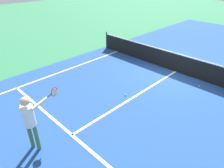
# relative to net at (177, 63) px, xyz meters

# --- Properties ---
(ground_plane) EXTENTS (60.00, 60.00, 0.00)m
(ground_plane) POSITION_rel_net_xyz_m (0.00, 0.00, -0.49)
(ground_plane) COLOR #337F51
(court_surface_inbounds) EXTENTS (10.62, 24.40, 0.00)m
(court_surface_inbounds) POSITION_rel_net_xyz_m (0.00, 0.00, -0.49)
(court_surface_inbounds) COLOR #234C93
(court_surface_inbounds) RESTS_ON ground_plane
(line_sideline_left) EXTENTS (0.10, 11.89, 0.01)m
(line_sideline_left) POSITION_rel_net_xyz_m (-4.11, -5.95, -0.49)
(line_sideline_left) COLOR white
(line_sideline_left) RESTS_ON ground_plane
(line_service_near) EXTENTS (8.22, 0.10, 0.01)m
(line_service_near) POSITION_rel_net_xyz_m (0.00, -6.40, -0.49)
(line_service_near) COLOR white
(line_service_near) RESTS_ON ground_plane
(line_center_service) EXTENTS (0.10, 6.40, 0.01)m
(line_center_service) POSITION_rel_net_xyz_m (0.00, -3.20, -0.49)
(line_center_service) COLOR white
(line_center_service) RESTS_ON ground_plane
(net) EXTENTS (10.22, 0.09, 1.07)m
(net) POSITION_rel_net_xyz_m (0.00, 0.00, 0.00)
(net) COLOR #33383D
(net) RESTS_ON ground_plane
(player_near) EXTENTS (0.51, 1.23, 1.75)m
(player_near) POSITION_rel_net_xyz_m (-0.31, -7.40, 0.60)
(player_near) COLOR #3F7247
(player_near) RESTS_ON ground_plane
(tennis_ball_mid_court) EXTENTS (0.07, 0.07, 0.07)m
(tennis_ball_mid_court) POSITION_rel_net_xyz_m (-0.31, -3.52, -0.46)
(tennis_ball_mid_court) COLOR #CCE033
(tennis_ball_mid_court) RESTS_ON ground_plane
(tennis_ball_near_net) EXTENTS (0.07, 0.07, 0.07)m
(tennis_ball_near_net) POSITION_rel_net_xyz_m (1.51, -0.67, -0.46)
(tennis_ball_near_net) COLOR #CCE033
(tennis_ball_near_net) RESTS_ON ground_plane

